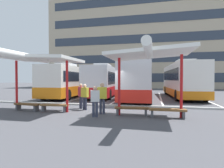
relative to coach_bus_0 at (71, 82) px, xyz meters
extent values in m
plane|color=#47474C|center=(5.71, -7.20, -1.61)|extent=(160.00, 160.00, 0.00)
cube|color=tan|center=(5.71, 25.71, 8.63)|extent=(42.21, 10.11, 20.48)
cube|color=#2D3847|center=(5.71, 20.62, 0.64)|extent=(38.83, 0.08, 1.80)
cube|color=#2D3847|center=(5.71, 20.62, 4.74)|extent=(38.83, 0.08, 1.80)
cube|color=#2D3847|center=(5.71, 20.62, 8.83)|extent=(38.83, 0.08, 1.80)
cube|color=#2D3847|center=(5.71, 20.62, 12.93)|extent=(38.83, 0.08, 1.80)
cube|color=silver|center=(0.00, 0.00, 0.11)|extent=(3.24, 10.93, 2.90)
cube|color=orange|center=(0.00, 0.00, -0.86)|extent=(3.28, 10.98, 0.94)
cube|color=black|center=(0.00, 0.00, 0.55)|extent=(3.21, 10.07, 0.92)
cube|color=black|center=(-0.34, 5.36, 0.46)|extent=(2.25, 0.22, 1.74)
cube|color=silver|center=(0.09, -1.35, 1.74)|extent=(1.67, 2.29, 0.36)
cylinder|color=black|center=(-1.42, 3.71, -1.11)|extent=(0.36, 1.02, 1.00)
cylinder|color=black|center=(0.93, 3.86, -1.11)|extent=(0.36, 1.02, 1.00)
cylinder|color=black|center=(-0.93, -3.86, -1.11)|extent=(0.36, 1.02, 1.00)
cylinder|color=black|center=(1.42, -3.71, -1.11)|extent=(0.36, 1.02, 1.00)
cube|color=silver|center=(3.57, 1.26, 0.10)|extent=(3.17, 10.91, 2.87)
cube|color=red|center=(3.57, 1.26, -0.88)|extent=(3.21, 10.95, 0.92)
cube|color=black|center=(3.57, 1.26, 0.41)|extent=(3.14, 10.05, 1.15)
cube|color=black|center=(3.21, 6.61, 0.45)|extent=(2.15, 0.23, 1.72)
cube|color=silver|center=(3.66, -0.08, 1.72)|extent=(1.61, 2.29, 0.36)
cylinder|color=black|center=(2.19, 4.96, -1.11)|extent=(0.37, 1.02, 1.00)
cylinder|color=black|center=(4.43, 5.12, -1.11)|extent=(0.37, 1.02, 1.00)
cylinder|color=black|center=(2.71, -2.59, -1.11)|extent=(0.37, 1.02, 1.00)
cylinder|color=black|center=(4.95, -2.44, -1.11)|extent=(0.37, 1.02, 1.00)
cube|color=silver|center=(7.45, -0.73, 0.15)|extent=(2.76, 11.45, 2.98)
cube|color=red|center=(7.45, -0.73, -0.88)|extent=(2.80, 11.49, 0.91)
cube|color=black|center=(7.45, -0.73, 0.57)|extent=(2.77, 10.54, 1.05)
cube|color=black|center=(7.32, 4.93, 0.51)|extent=(2.20, 0.13, 1.79)
cube|color=silver|center=(7.49, -2.16, 1.82)|extent=(1.55, 2.23, 0.36)
cylinder|color=black|center=(6.21, 3.34, -1.11)|extent=(0.32, 1.01, 1.00)
cylinder|color=black|center=(8.50, 3.39, -1.11)|extent=(0.32, 1.01, 1.00)
cylinder|color=black|center=(6.41, -4.86, -1.11)|extent=(0.32, 1.01, 1.00)
cylinder|color=black|center=(8.70, -4.80, -1.11)|extent=(0.32, 1.01, 1.00)
cube|color=silver|center=(11.86, 1.70, 0.25)|extent=(3.26, 10.73, 3.16)
cube|color=orange|center=(11.86, 1.70, -0.99)|extent=(3.30, 10.77, 0.68)
cube|color=black|center=(11.86, 1.70, 0.73)|extent=(3.23, 9.88, 1.09)
cube|color=black|center=(11.50, 6.95, 0.63)|extent=(2.24, 0.23, 1.90)
cube|color=silver|center=(11.95, 0.38, 2.01)|extent=(1.67, 2.30, 0.36)
cylinder|color=black|center=(10.44, 5.30, -1.11)|extent=(0.37, 1.02, 1.00)
cylinder|color=black|center=(12.78, 5.46, -1.11)|extent=(0.37, 1.02, 1.00)
cylinder|color=black|center=(10.93, -2.06, -1.11)|extent=(0.37, 1.02, 1.00)
cylinder|color=black|center=(13.28, -1.90, -1.11)|extent=(0.37, 1.02, 1.00)
cube|color=white|center=(-2.13, 0.64, -1.61)|extent=(0.16, 14.00, 0.01)
cube|color=white|center=(1.79, 0.64, -1.61)|extent=(0.16, 14.00, 0.01)
cube|color=white|center=(5.71, 0.64, -1.61)|extent=(0.16, 14.00, 0.01)
cube|color=white|center=(9.63, 0.64, -1.61)|extent=(0.16, 14.00, 0.01)
cube|color=white|center=(13.55, 0.64, -1.61)|extent=(0.16, 14.00, 0.01)
cylinder|color=red|center=(0.73, -9.25, -0.09)|extent=(0.14, 0.14, 3.05)
cylinder|color=red|center=(4.11, -9.25, -0.09)|extent=(0.14, 0.14, 3.05)
cube|color=white|center=(2.42, -9.25, 1.52)|extent=(4.38, 3.19, 0.35)
cylinder|color=white|center=(2.42, -10.69, 1.49)|extent=(0.36, 4.37, 0.36)
cube|color=brown|center=(1.52, -9.33, -1.21)|extent=(1.70, 0.61, 0.10)
cube|color=#4C4C51|center=(0.85, -9.25, -1.44)|extent=(0.16, 0.35, 0.35)
cube|color=#4C4C51|center=(2.20, -9.41, -1.44)|extent=(0.16, 0.35, 0.35)
cube|color=brown|center=(3.32, -9.28, -1.21)|extent=(1.66, 0.51, 0.10)
cube|color=#4C4C51|center=(2.65, -9.32, -1.44)|extent=(0.14, 0.34, 0.35)
cube|color=#4C4C51|center=(3.99, -9.25, -1.44)|extent=(0.14, 0.34, 0.35)
cylinder|color=red|center=(7.20, -9.43, -0.05)|extent=(0.14, 0.14, 3.12)
cylinder|color=red|center=(10.31, -9.43, -0.05)|extent=(0.14, 0.14, 3.12)
cube|color=white|center=(8.76, -9.43, 1.59)|extent=(4.12, 3.19, 0.41)
cylinder|color=white|center=(8.76, -10.88, 1.56)|extent=(0.36, 4.11, 0.36)
cube|color=brown|center=(7.86, -9.39, -1.21)|extent=(1.79, 0.52, 0.10)
cube|color=#4C4C51|center=(7.12, -9.43, -1.44)|extent=(0.14, 0.34, 0.35)
cube|color=#4C4C51|center=(8.59, -9.35, -1.44)|extent=(0.14, 0.34, 0.35)
cube|color=brown|center=(9.66, -9.58, -1.21)|extent=(1.78, 0.43, 0.10)
cube|color=#4C4C51|center=(8.92, -9.58, -1.44)|extent=(0.12, 0.34, 0.35)
cube|color=#4C4C51|center=(10.40, -9.59, -1.44)|extent=(0.12, 0.34, 0.35)
cube|color=#ADADA8|center=(5.71, -6.33, -1.55)|extent=(44.00, 0.24, 0.12)
cylinder|color=#33384C|center=(4.30, -7.74, -1.21)|extent=(0.14, 0.14, 0.80)
cylinder|color=#33384C|center=(4.42, -7.86, -1.21)|extent=(0.14, 0.14, 0.80)
cube|color=#BF333F|center=(4.36, -7.80, -0.51)|extent=(0.49, 0.49, 0.60)
sphere|color=tan|center=(4.36, -7.80, -0.10)|extent=(0.22, 0.22, 0.22)
cylinder|color=#33384C|center=(6.32, -9.31, -1.19)|extent=(0.14, 0.14, 0.84)
cylinder|color=#33384C|center=(6.14, -9.33, -1.19)|extent=(0.14, 0.14, 0.84)
cube|color=gold|center=(6.23, -9.32, -0.45)|extent=(0.51, 0.27, 0.63)
sphere|color=tan|center=(6.23, -9.32, -0.02)|extent=(0.23, 0.23, 0.23)
cylinder|color=#33384C|center=(4.73, -8.20, -1.21)|extent=(0.14, 0.14, 0.79)
cylinder|color=#33384C|center=(4.88, -8.26, -1.21)|extent=(0.14, 0.14, 0.79)
cube|color=gold|center=(4.80, -8.23, -0.52)|extent=(0.51, 0.37, 0.59)
sphere|color=beige|center=(4.80, -8.23, -0.12)|extent=(0.21, 0.21, 0.21)
cylinder|color=#33384C|center=(6.02, -10.18, -1.23)|extent=(0.14, 0.14, 0.77)
cylinder|color=#33384C|center=(6.17, -10.13, -1.23)|extent=(0.14, 0.14, 0.77)
cube|color=silver|center=(6.10, -10.15, -0.55)|extent=(0.50, 0.35, 0.58)
sphere|color=tan|center=(6.10, -10.15, -0.16)|extent=(0.21, 0.21, 0.21)
camera|label=1|loc=(9.03, -19.13, 0.29)|focal=29.95mm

